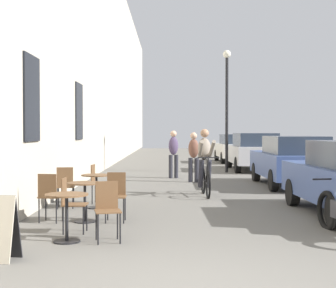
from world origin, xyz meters
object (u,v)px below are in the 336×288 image
(cafe_table_far, at_px, (98,184))
(cafe_chair_far_toward_street, at_px, (66,184))
(cafe_chair_near_toward_wall, at_px, (109,207))
(pedestrian_near, at_px, (195,154))
(cyclist_on_bicycle, at_px, (206,164))
(cafe_table_near, at_px, (68,207))
(parked_car_second, at_px, (293,160))
(parked_car_fourth, at_px, (236,148))
(cafe_chair_mid_toward_wall, at_px, (117,193))
(parked_car_third, at_px, (254,151))
(cafe_chair_mid_toward_street, at_px, (51,194))
(cafe_chair_near_toward_street, at_px, (72,201))
(cafe_table_mid, at_px, (86,193))
(pedestrian_mid, at_px, (175,151))
(cafe_chair_far_toward_wall, at_px, (99,181))
(street_lamp, at_px, (228,95))

(cafe_table_far, height_order, cafe_chair_far_toward_street, cafe_chair_far_toward_street)
(cafe_chair_near_toward_wall, bearing_deg, pedestrian_near, 78.78)
(cafe_chair_near_toward_wall, relative_size, cyclist_on_bicycle, 0.51)
(cafe_table_near, relative_size, parked_car_second, 0.17)
(cafe_table_near, bearing_deg, parked_car_second, 55.56)
(cafe_chair_near_toward_wall, relative_size, cafe_table_far, 1.24)
(cafe_table_far, bearing_deg, parked_car_fourth, 72.39)
(cafe_chair_mid_toward_wall, distance_m, parked_car_third, 12.89)
(cafe_chair_mid_toward_street, bearing_deg, cafe_chair_mid_toward_wall, 7.28)
(cafe_table_near, relative_size, cafe_table_far, 1.00)
(cyclist_on_bicycle, height_order, pedestrian_near, cyclist_on_bicycle)
(cafe_chair_near_toward_street, relative_size, cafe_table_mid, 1.24)
(cafe_table_near, distance_m, pedestrian_mid, 10.43)
(cafe_chair_far_toward_wall, xyz_separation_m, pedestrian_mid, (1.81, 6.26, 0.42))
(cafe_chair_near_toward_street, distance_m, parked_car_third, 14.11)
(cafe_chair_far_toward_wall, bearing_deg, pedestrian_near, 63.15)
(cafe_chair_far_toward_street, distance_m, parked_car_third, 12.04)
(cafe_table_mid, height_order, cafe_table_far, same)
(cafe_chair_far_toward_street, bearing_deg, cyclist_on_bicycle, 35.73)
(cafe_chair_near_toward_wall, bearing_deg, cafe_table_mid, 110.78)
(cafe_chair_near_toward_wall, height_order, parked_car_fourth, parked_car_fourth)
(cyclist_on_bicycle, distance_m, pedestrian_mid, 4.83)
(cafe_chair_far_toward_wall, relative_size, parked_car_fourth, 0.21)
(cafe_table_far, xyz_separation_m, street_lamp, (3.90, 9.46, 2.59))
(pedestrian_near, distance_m, parked_car_second, 3.13)
(pedestrian_mid, bearing_deg, cafe_table_mid, -101.19)
(pedestrian_near, relative_size, parked_car_third, 0.36)
(cafe_chair_mid_toward_street, bearing_deg, cafe_chair_near_toward_wall, -50.88)
(cafe_chair_near_toward_street, relative_size, cafe_chair_far_toward_street, 1.00)
(parked_car_fourth, bearing_deg, cafe_chair_near_toward_wall, -103.03)
(cafe_chair_near_toward_street, xyz_separation_m, parked_car_second, (5.28, 6.91, 0.26))
(pedestrian_mid, xyz_separation_m, parked_car_second, (3.51, -2.69, -0.16))
(cafe_table_far, bearing_deg, cafe_chair_mid_toward_wall, -69.83)
(cafe_table_mid, xyz_separation_m, cafe_chair_mid_toward_wall, (0.56, 0.08, -0.00))
(parked_car_second, height_order, parked_car_fourth, parked_car_second)
(cafe_chair_mid_toward_street, xyz_separation_m, cyclist_on_bicycle, (3.10, 3.93, 0.29))
(parked_car_fourth, bearing_deg, street_lamp, -100.29)
(pedestrian_mid, bearing_deg, cyclist_on_bicycle, -80.88)
(cafe_table_near, bearing_deg, parked_car_third, 69.67)
(cafe_table_mid, height_order, pedestrian_mid, pedestrian_mid)
(cyclist_on_bicycle, xyz_separation_m, pedestrian_near, (-0.13, 3.33, 0.10))
(cafe_chair_far_toward_street, distance_m, street_lamp, 10.88)
(cafe_table_near, relative_size, cafe_chair_mid_toward_wall, 0.81)
(cafe_chair_far_toward_wall, xyz_separation_m, parked_car_second, (5.31, 3.57, 0.26))
(cafe_chair_mid_toward_street, bearing_deg, street_lamp, 68.10)
(pedestrian_near, bearing_deg, cafe_chair_near_toward_street, -106.48)
(cafe_table_far, relative_size, pedestrian_near, 0.45)
(cafe_table_near, bearing_deg, pedestrian_mid, 80.60)
(cafe_table_far, bearing_deg, cafe_chair_near_toward_street, -91.01)
(parked_car_second, height_order, parked_car_third, parked_car_third)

